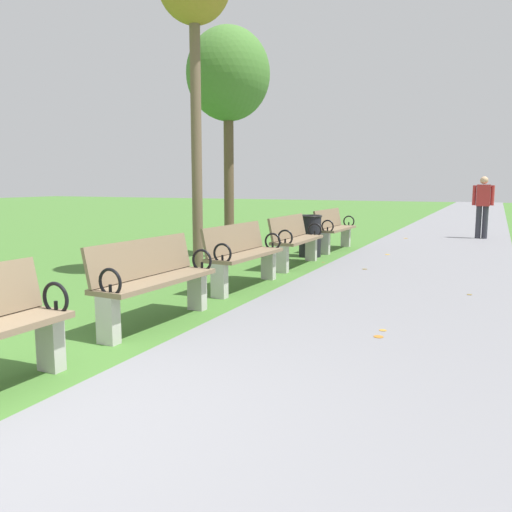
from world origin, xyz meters
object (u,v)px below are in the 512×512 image
object	(u,v)px
park_bench_4	(295,239)
park_bench_2	(153,279)
trash_bin	(310,236)
tree_2	(228,77)
park_bench_5	(334,228)
park_bench_3	(243,254)
pedestrian_walking	(483,204)

from	to	relation	value
park_bench_4	park_bench_2	bearing A→B (deg)	-90.00
park_bench_2	trash_bin	bearing A→B (deg)	91.52
tree_2	trash_bin	distance (m)	3.47
park_bench_2	tree_2	bearing A→B (deg)	108.28
park_bench_5	park_bench_2	bearing A→B (deg)	-90.00
park_bench_2	park_bench_4	size ratio (longest dim) A/B	1.01
park_bench_4	park_bench_5	xyz separation A→B (m)	(0.00, 2.45, 0.00)
park_bench_2	tree_2	world-z (taller)	tree_2
park_bench_3	park_bench_4	distance (m)	2.13
park_bench_3	park_bench_2	bearing A→B (deg)	-90.00
park_bench_4	pedestrian_walking	world-z (taller)	pedestrian_walking
park_bench_3	pedestrian_walking	xyz separation A→B (m)	(2.91, 8.38, 0.44)
trash_bin	pedestrian_walking	bearing A→B (deg)	58.53
tree_2	park_bench_3	bearing A→B (deg)	-58.91
trash_bin	park_bench_4	bearing A→B (deg)	-83.37
park_bench_3	trash_bin	bearing A→B (deg)	92.49
park_bench_5	pedestrian_walking	xyz separation A→B (m)	(2.91, 3.80, 0.44)
park_bench_3	pedestrian_walking	world-z (taller)	pedestrian_walking
park_bench_2	park_bench_4	bearing A→B (deg)	90.00
park_bench_2	pedestrian_walking	size ratio (longest dim) A/B	1.00
tree_2	trash_bin	bearing A→B (deg)	29.19
park_bench_3	park_bench_5	distance (m)	4.58
pedestrian_walking	park_bench_4	bearing A→B (deg)	-114.92
park_bench_3	park_bench_4	bearing A→B (deg)	90.00
pedestrian_walking	tree_2	bearing A→B (deg)	-127.73
park_bench_4	park_bench_5	distance (m)	2.45
park_bench_5	trash_bin	xyz separation A→B (m)	(-0.15, -1.18, -0.06)
park_bench_2	park_bench_5	size ratio (longest dim) A/B	1.00
park_bench_5	park_bench_4	bearing A→B (deg)	-90.00
trash_bin	park_bench_2	bearing A→B (deg)	-88.48
park_bench_2	tree_2	xyz separation A→B (m)	(-1.57, 4.75, 3.00)
park_bench_5	trash_bin	size ratio (longest dim) A/B	1.92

